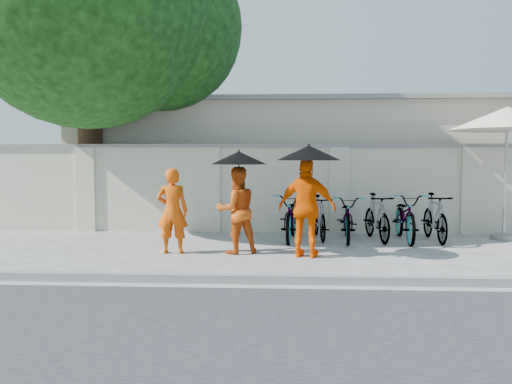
{
  "coord_description": "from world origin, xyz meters",
  "views": [
    {
      "loc": [
        0.68,
        -8.59,
        1.77
      ],
      "look_at": [
        0.18,
        0.96,
        1.1
      ],
      "focal_mm": 35.0,
      "sensor_mm": 36.0,
      "label": 1
    }
  ],
  "objects_px": {
    "monk_left": "(172,211)",
    "patio_umbrella": "(507,120)",
    "monk_right": "(307,208)",
    "monk_center": "(237,210)"
  },
  "relations": [
    {
      "from": "monk_center",
      "to": "patio_umbrella",
      "type": "bearing_deg",
      "value": 174.44
    },
    {
      "from": "monk_left",
      "to": "monk_right",
      "type": "distance_m",
      "value": 2.46
    },
    {
      "from": "monk_center",
      "to": "monk_right",
      "type": "distance_m",
      "value": 1.31
    },
    {
      "from": "monk_center",
      "to": "monk_right",
      "type": "relative_size",
      "value": 0.91
    },
    {
      "from": "monk_left",
      "to": "monk_center",
      "type": "distance_m",
      "value": 1.18
    },
    {
      "from": "monk_center",
      "to": "monk_right",
      "type": "xyz_separation_m",
      "value": [
        1.27,
        -0.31,
        0.08
      ]
    },
    {
      "from": "monk_left",
      "to": "patio_umbrella",
      "type": "xyz_separation_m",
      "value": [
        6.78,
        1.9,
        1.78
      ]
    },
    {
      "from": "monk_left",
      "to": "monk_right",
      "type": "height_order",
      "value": "monk_right"
    },
    {
      "from": "monk_left",
      "to": "patio_umbrella",
      "type": "bearing_deg",
      "value": -166.54
    },
    {
      "from": "monk_left",
      "to": "patio_umbrella",
      "type": "height_order",
      "value": "patio_umbrella"
    }
  ]
}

